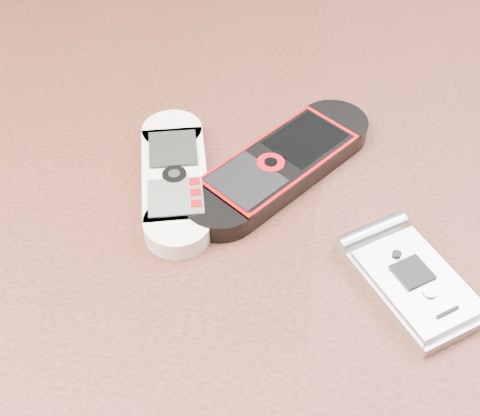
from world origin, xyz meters
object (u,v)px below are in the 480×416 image
Objects in this scene: table at (234,308)px; nokia_black_red at (280,164)px; motorola_razr at (413,282)px; nokia_white at (175,177)px.

nokia_black_red reaches higher than table.
motorola_razr reaches higher than table.
nokia_black_red is at bearing 98.90° from motorola_razr.
motorola_razr is (0.09, -0.09, -0.00)m from nokia_black_red.
nokia_white is at bearing 149.36° from table.
table is 8.73× the size of nokia_white.
nokia_black_red is 1.76× the size of motorola_razr.
nokia_white and motorola_razr have the same top height.
nokia_white is 0.81× the size of nokia_black_red.
motorola_razr is (0.16, -0.07, -0.00)m from nokia_white.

